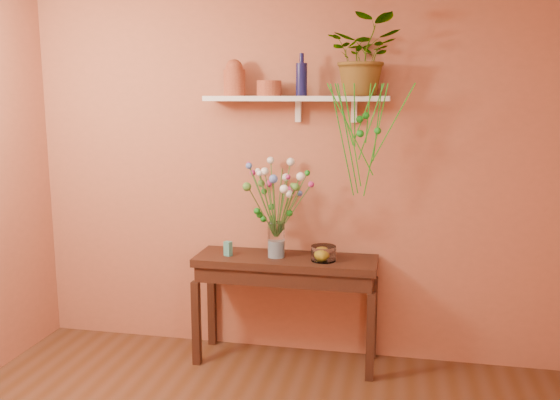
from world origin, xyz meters
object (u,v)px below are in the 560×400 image
sideboard (286,273)px  bouquet (276,188)px  glass_vase (276,242)px  terracotta_jug (234,78)px  spider_plant (364,56)px  blue_bottle (302,79)px  glass_bowl (323,254)px

sideboard → bouquet: (-0.07, -0.02, 0.62)m
sideboard → glass_vase: bearing=-175.6°
sideboard → terracotta_jug: bearing=165.7°
terracotta_jug → bouquet: (0.33, -0.12, -0.76)m
sideboard → spider_plant: 1.61m
sideboard → spider_plant: (0.52, 0.08, 1.52)m
spider_plant → blue_bottle: bearing=-179.9°
sideboard → terracotta_jug: terracotta_jug is taller
terracotta_jug → blue_bottle: 0.49m
spider_plant → glass_bowl: (-0.24, -0.11, -1.36)m
sideboard → glass_vase: glass_vase is taller
sideboard → blue_bottle: blue_bottle is taller
blue_bottle → glass_bowl: size_ratio=1.65×
spider_plant → glass_bowl: 1.39m
bouquet → spider_plant: bearing=9.4°
sideboard → glass_bowl: glass_bowl is taller
bouquet → glass_bowl: size_ratio=3.18×
sideboard → spider_plant: size_ratio=2.47×
glass_vase → glass_bowl: bearing=-5.2°
blue_bottle → spider_plant: spider_plant is taller
sideboard → glass_bowl: (0.28, -0.04, 0.16)m
spider_plant → glass_vase: size_ratio=2.09×
spider_plant → bouquet: 1.08m
bouquet → glass_vase: bearing=105.0°
spider_plant → bouquet: size_ratio=0.95×
terracotta_jug → glass_bowl: 1.40m
sideboard → blue_bottle: bearing=39.0°
blue_bottle → glass_vase: (-0.16, -0.08, -1.15)m
spider_plant → glass_bowl: bearing=-155.0°
blue_bottle → glass_bowl: bearing=-31.5°
glass_bowl → spider_plant: bearing=25.0°
glass_vase → bouquet: (0.00, -0.01, 0.39)m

